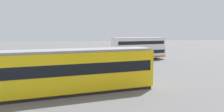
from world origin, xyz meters
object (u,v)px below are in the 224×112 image
object	(u,v)px
tram_yellow	(64,71)
pedestrian_crossing	(148,66)
pedestrian_near_railing	(103,63)
info_sign	(44,58)
double_decker_bus	(139,49)

from	to	relation	value
tram_yellow	pedestrian_crossing	size ratio (longest dim) A/B	9.16
tram_yellow	pedestrian_near_railing	world-z (taller)	tram_yellow
pedestrian_crossing	info_sign	distance (m)	13.77
double_decker_bus	pedestrian_near_railing	bearing A→B (deg)	50.54
double_decker_bus	pedestrian_near_railing	world-z (taller)	double_decker_bus
double_decker_bus	pedestrian_crossing	distance (m)	12.74
tram_yellow	info_sign	bearing A→B (deg)	-74.32
tram_yellow	pedestrian_near_railing	xyz separation A→B (m)	(-4.51, -9.86, -0.89)
tram_yellow	pedestrian_crossing	bearing A→B (deg)	-145.10
tram_yellow	pedestrian_near_railing	bearing A→B (deg)	-114.57
double_decker_bus	pedestrian_crossing	world-z (taller)	double_decker_bus
pedestrian_near_railing	info_sign	xyz separation A→B (m)	(7.75, -1.69, 0.55)
pedestrian_near_railing	pedestrian_crossing	xyz separation A→B (m)	(-5.14, 3.13, -0.01)
double_decker_bus	pedestrian_near_railing	xyz separation A→B (m)	(7.67, 9.32, -1.04)
tram_yellow	pedestrian_near_railing	distance (m)	10.88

